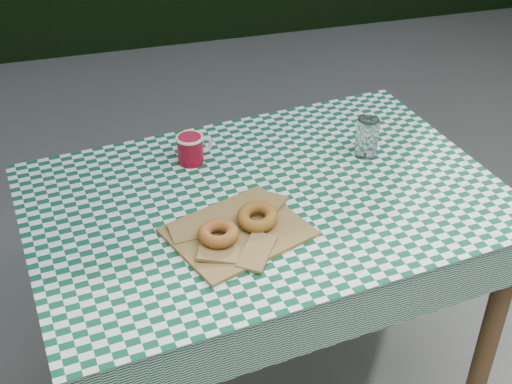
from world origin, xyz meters
TOP-DOWN VIEW (x-y plane):
  - ground at (0.00, 0.00)m, footprint 60.00×60.00m
  - table at (-0.10, -0.04)m, footprint 1.34×0.97m
  - tablecloth at (-0.10, -0.04)m, footprint 1.36×1.00m
  - paper_bag at (-0.21, -0.18)m, footprint 0.39×0.35m
  - bagel_front at (-0.27, -0.21)m, footprint 0.13×0.13m
  - bagel_back at (-0.16, -0.17)m, footprint 0.14×0.14m
  - coffee_mug at (-0.26, 0.18)m, footprint 0.19×0.19m
  - drinking_glass at (0.25, 0.07)m, footprint 0.07×0.07m

SIDE VIEW (x-z plane):
  - ground at x=0.00m, z-range 0.00..0.00m
  - table at x=-0.10m, z-range 0.00..0.75m
  - tablecloth at x=-0.10m, z-range 0.75..0.76m
  - paper_bag at x=-0.21m, z-range 0.76..0.77m
  - bagel_front at x=-0.27m, z-range 0.77..0.80m
  - bagel_back at x=-0.16m, z-range 0.77..0.81m
  - coffee_mug at x=-0.26m, z-range 0.76..0.84m
  - drinking_glass at x=0.25m, z-range 0.76..0.87m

